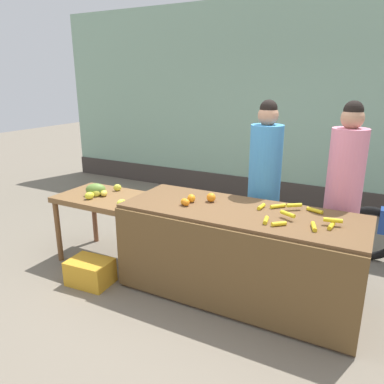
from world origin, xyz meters
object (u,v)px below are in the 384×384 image
object	(u,v)px
vendor_woman_blue_shirt	(264,187)
produce_sack	(199,233)
vendor_woman_pink_shirt	(343,197)
produce_crate	(90,272)

from	to	relation	value
vendor_woman_blue_shirt	produce_sack	xyz separation A→B (m)	(-0.79, 0.02, -0.70)
vendor_woman_blue_shirt	vendor_woman_pink_shirt	distance (m)	0.79
vendor_woman_blue_shirt	produce_sack	bearing A→B (deg)	178.43
produce_crate	vendor_woman_blue_shirt	bearing A→B (deg)	39.88
vendor_woman_pink_shirt	produce_crate	bearing A→B (deg)	-151.61
produce_sack	vendor_woman_pink_shirt	bearing A→B (deg)	-0.59
vendor_woman_blue_shirt	produce_crate	world-z (taller)	vendor_woman_blue_shirt
vendor_woman_pink_shirt	produce_crate	xyz separation A→B (m)	(-2.22, -1.20, -0.81)
vendor_woman_pink_shirt	vendor_woman_blue_shirt	bearing A→B (deg)	-179.62
produce_crate	produce_sack	world-z (taller)	produce_sack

